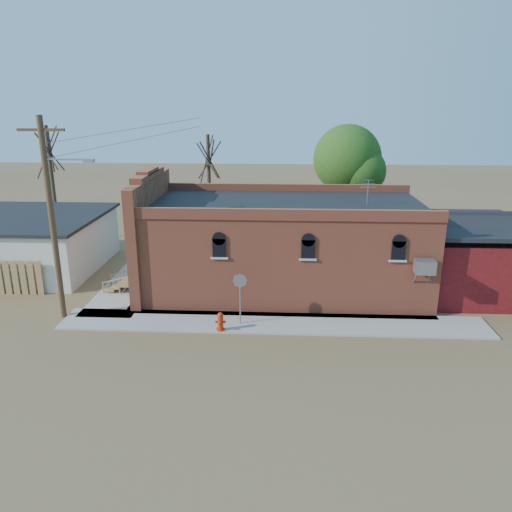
{
  "coord_description": "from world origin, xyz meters",
  "views": [
    {
      "loc": [
        1.79,
        -19.5,
        9.55
      ],
      "look_at": [
        0.6,
        3.38,
        2.4
      ],
      "focal_mm": 35.0,
      "sensor_mm": 36.0,
      "label": 1
    }
  ],
  "objects_px": {
    "stop_sign": "(240,285)",
    "fire_hydrant": "(220,321)",
    "brick_bar": "(278,245)",
    "utility_pole": "(53,216)",
    "trash_barrel": "(144,284)"
  },
  "relations": [
    {
      "from": "utility_pole",
      "to": "fire_hydrant",
      "type": "bearing_deg",
      "value": -9.26
    },
    {
      "from": "brick_bar",
      "to": "utility_pole",
      "type": "bearing_deg",
      "value": -156.31
    },
    {
      "from": "fire_hydrant",
      "to": "trash_barrel",
      "type": "distance_m",
      "value": 6.34
    },
    {
      "from": "trash_barrel",
      "to": "utility_pole",
      "type": "bearing_deg",
      "value": -131.43
    },
    {
      "from": "utility_pole",
      "to": "fire_hydrant",
      "type": "xyz_separation_m",
      "value": [
        7.38,
        -1.2,
        -4.29
      ]
    },
    {
      "from": "fire_hydrant",
      "to": "stop_sign",
      "type": "relative_size",
      "value": 0.35
    },
    {
      "from": "utility_pole",
      "to": "trash_barrel",
      "type": "xyz_separation_m",
      "value": [
        2.84,
        3.22,
        -4.31
      ]
    },
    {
      "from": "stop_sign",
      "to": "trash_barrel",
      "type": "distance_m",
      "value": 6.65
    },
    {
      "from": "brick_bar",
      "to": "trash_barrel",
      "type": "distance_m",
      "value": 7.27
    },
    {
      "from": "brick_bar",
      "to": "utility_pole",
      "type": "height_order",
      "value": "utility_pole"
    },
    {
      "from": "fire_hydrant",
      "to": "trash_barrel",
      "type": "relative_size",
      "value": 1.07
    },
    {
      "from": "brick_bar",
      "to": "trash_barrel",
      "type": "height_order",
      "value": "brick_bar"
    },
    {
      "from": "stop_sign",
      "to": "fire_hydrant",
      "type": "bearing_deg",
      "value": -120.83
    },
    {
      "from": "fire_hydrant",
      "to": "stop_sign",
      "type": "height_order",
      "value": "stop_sign"
    },
    {
      "from": "fire_hydrant",
      "to": "trash_barrel",
      "type": "height_order",
      "value": "fire_hydrant"
    }
  ]
}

